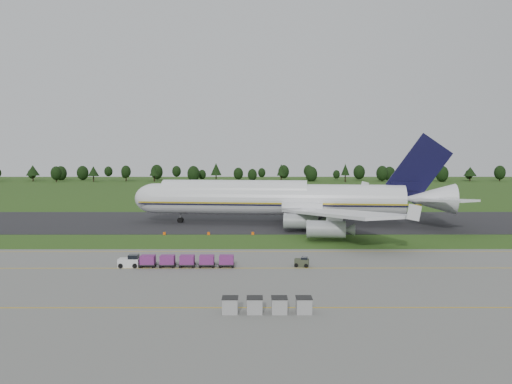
{
  "coord_description": "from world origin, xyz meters",
  "views": [
    {
      "loc": [
        1.84,
        -89.42,
        15.25
      ],
      "look_at": [
        2.05,
        2.0,
        8.85
      ],
      "focal_mm": 35.0,
      "sensor_mm": 36.0,
      "label": 1
    }
  ],
  "objects_px": {
    "edge_markers": "(209,234)",
    "aircraft": "(283,199)",
    "baggage_train": "(175,261)",
    "utility_cart": "(302,263)",
    "uld_row": "(267,305)"
  },
  "relations": [
    {
      "from": "baggage_train",
      "to": "edge_markers",
      "type": "bearing_deg",
      "value": 86.04
    },
    {
      "from": "baggage_train",
      "to": "utility_cart",
      "type": "distance_m",
      "value": 17.58
    },
    {
      "from": "edge_markers",
      "to": "aircraft",
      "type": "bearing_deg",
      "value": 45.43
    },
    {
      "from": "baggage_train",
      "to": "utility_cart",
      "type": "bearing_deg",
      "value": 0.76
    },
    {
      "from": "utility_cart",
      "to": "uld_row",
      "type": "xyz_separation_m",
      "value": [
        -5.32,
        -20.68,
        0.26
      ]
    },
    {
      "from": "utility_cart",
      "to": "uld_row",
      "type": "distance_m",
      "value": 21.36
    },
    {
      "from": "baggage_train",
      "to": "edge_markers",
      "type": "height_order",
      "value": "baggage_train"
    },
    {
      "from": "aircraft",
      "to": "uld_row",
      "type": "distance_m",
      "value": 65.21
    },
    {
      "from": "baggage_train",
      "to": "edge_markers",
      "type": "xyz_separation_m",
      "value": [
        1.99,
        28.77,
        -0.66
      ]
    },
    {
      "from": "aircraft",
      "to": "edge_markers",
      "type": "height_order",
      "value": "aircraft"
    },
    {
      "from": "baggage_train",
      "to": "utility_cart",
      "type": "height_order",
      "value": "baggage_train"
    },
    {
      "from": "baggage_train",
      "to": "uld_row",
      "type": "distance_m",
      "value": 23.84
    },
    {
      "from": "baggage_train",
      "to": "utility_cart",
      "type": "xyz_separation_m",
      "value": [
        17.58,
        0.23,
        -0.36
      ]
    },
    {
      "from": "baggage_train",
      "to": "utility_cart",
      "type": "relative_size",
      "value": 7.51
    },
    {
      "from": "baggage_train",
      "to": "edge_markers",
      "type": "relative_size",
      "value": 0.9
    }
  ]
}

